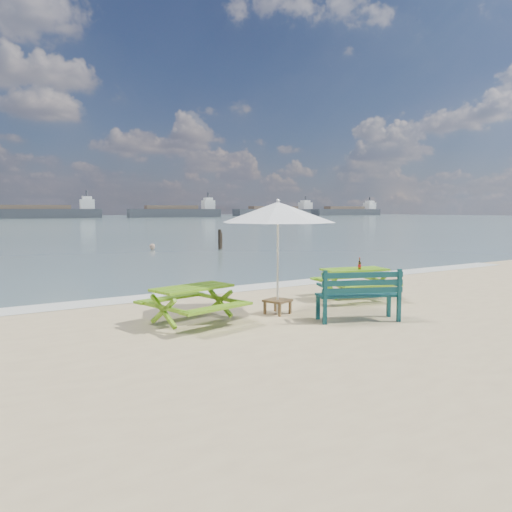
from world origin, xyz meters
TOP-DOWN VIEW (x-y plane):
  - foam_strip at (0.00, 4.60)m, footprint 22.00×0.90m
  - picnic_table_left at (-2.63, 1.60)m, footprint 1.75×1.87m
  - picnic_table_right at (1.57, 1.94)m, footprint 1.79×1.91m
  - park_bench at (0.07, 0.27)m, footprint 1.57×1.04m
  - side_table at (-0.85, 1.53)m, footprint 0.56×0.56m
  - patio_umbrella at (-0.85, 1.53)m, footprint 2.82×2.82m
  - beer_bottle at (1.55, 1.76)m, footprint 0.07×0.07m
  - swimmer at (2.65, 17.61)m, footprint 0.66×0.51m
  - mooring_pilings at (5.87, 16.32)m, footprint 0.56×0.76m
  - cargo_ships at (54.32, 119.21)m, footprint 141.55×23.22m

SIDE VIEW (x-z plane):
  - swimmer at x=2.65m, z-range -1.31..0.31m
  - foam_strip at x=0.00m, z-range 0.00..0.01m
  - side_table at x=-0.85m, z-range 0.01..0.29m
  - park_bench at x=0.07m, z-range -0.18..0.75m
  - picnic_table_left at x=-2.63m, z-range -0.01..0.67m
  - picnic_table_right at x=1.57m, z-range -0.01..0.68m
  - mooring_pilings at x=5.87m, z-range -0.24..0.98m
  - beer_bottle at x=1.55m, z-range 0.65..0.92m
  - cargo_ships at x=54.32m, z-range -1.02..3.38m
  - patio_umbrella at x=-0.85m, z-range 0.89..3.07m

